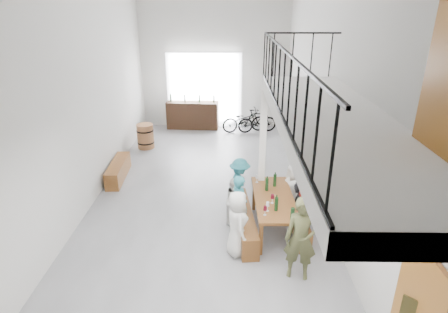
{
  "coord_description": "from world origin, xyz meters",
  "views": [
    {
      "loc": [
        0.57,
        -8.14,
        4.57
      ],
      "look_at": [
        0.45,
        -0.5,
        1.37
      ],
      "focal_mm": 30.0,
      "sensor_mm": 36.0,
      "label": 1
    }
  ],
  "objects_px": {
    "oak_barrel": "(145,136)",
    "host_standing": "(301,239)",
    "side_bench": "(118,170)",
    "bicycle_near": "(244,120)",
    "tasting_table": "(274,201)",
    "serving_counter": "(193,115)",
    "bench_inner": "(244,221)"
  },
  "relations": [
    {
      "from": "oak_barrel",
      "to": "host_standing",
      "type": "xyz_separation_m",
      "value": [
        4.03,
        -6.26,
        0.37
      ]
    },
    {
      "from": "oak_barrel",
      "to": "host_standing",
      "type": "height_order",
      "value": "host_standing"
    },
    {
      "from": "side_bench",
      "to": "bicycle_near",
      "type": "distance_m",
      "value": 5.43
    },
    {
      "from": "tasting_table",
      "to": "serving_counter",
      "type": "xyz_separation_m",
      "value": [
        -2.35,
        6.94,
        -0.19
      ]
    },
    {
      "from": "bicycle_near",
      "to": "oak_barrel",
      "type": "bearing_deg",
      "value": 103.51
    },
    {
      "from": "tasting_table",
      "to": "bicycle_near",
      "type": "height_order",
      "value": "bicycle_near"
    },
    {
      "from": "side_bench",
      "to": "serving_counter",
      "type": "relative_size",
      "value": 0.85
    },
    {
      "from": "bench_inner",
      "to": "side_bench",
      "type": "bearing_deg",
      "value": 137.51
    },
    {
      "from": "serving_counter",
      "to": "bicycle_near",
      "type": "xyz_separation_m",
      "value": [
        1.97,
        -0.41,
        -0.07
      ]
    },
    {
      "from": "bench_inner",
      "to": "bicycle_near",
      "type": "xyz_separation_m",
      "value": [
        0.23,
        6.59,
        0.2
      ]
    },
    {
      "from": "tasting_table",
      "to": "bench_inner",
      "type": "bearing_deg",
      "value": -175.42
    },
    {
      "from": "tasting_table",
      "to": "host_standing",
      "type": "relative_size",
      "value": 1.28
    },
    {
      "from": "tasting_table",
      "to": "side_bench",
      "type": "height_order",
      "value": "tasting_table"
    },
    {
      "from": "side_bench",
      "to": "bicycle_near",
      "type": "bearing_deg",
      "value": 48.15
    },
    {
      "from": "side_bench",
      "to": "serving_counter",
      "type": "height_order",
      "value": "serving_counter"
    },
    {
      "from": "side_bench",
      "to": "bicycle_near",
      "type": "height_order",
      "value": "bicycle_near"
    },
    {
      "from": "bicycle_near",
      "to": "tasting_table",
      "type": "bearing_deg",
      "value": 169.59
    },
    {
      "from": "tasting_table",
      "to": "oak_barrel",
      "type": "relative_size",
      "value": 2.42
    },
    {
      "from": "bench_inner",
      "to": "bicycle_near",
      "type": "bearing_deg",
      "value": 82.44
    },
    {
      "from": "oak_barrel",
      "to": "serving_counter",
      "type": "distance_m",
      "value": 2.54
    },
    {
      "from": "oak_barrel",
      "to": "host_standing",
      "type": "bearing_deg",
      "value": -57.21
    },
    {
      "from": "bench_inner",
      "to": "host_standing",
      "type": "bearing_deg",
      "value": -61.95
    },
    {
      "from": "side_bench",
      "to": "serving_counter",
      "type": "distance_m",
      "value": 4.76
    },
    {
      "from": "serving_counter",
      "to": "bicycle_near",
      "type": "relative_size",
      "value": 1.16
    },
    {
      "from": "side_bench",
      "to": "bicycle_near",
      "type": "relative_size",
      "value": 0.99
    },
    {
      "from": "side_bench",
      "to": "host_standing",
      "type": "bearing_deg",
      "value": -42.42
    },
    {
      "from": "side_bench",
      "to": "oak_barrel",
      "type": "height_order",
      "value": "oak_barrel"
    },
    {
      "from": "bench_inner",
      "to": "side_bench",
      "type": "relative_size",
      "value": 1.27
    },
    {
      "from": "oak_barrel",
      "to": "host_standing",
      "type": "distance_m",
      "value": 7.45
    },
    {
      "from": "bench_inner",
      "to": "serving_counter",
      "type": "relative_size",
      "value": 1.07
    },
    {
      "from": "host_standing",
      "to": "bench_inner",
      "type": "bearing_deg",
      "value": 135.0
    },
    {
      "from": "serving_counter",
      "to": "bicycle_near",
      "type": "bearing_deg",
      "value": -8.61
    }
  ]
}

